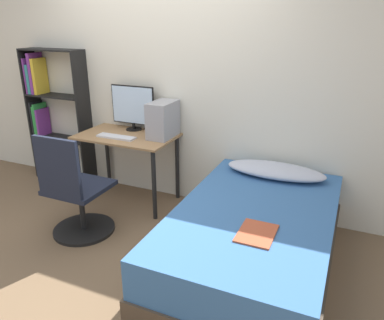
{
  "coord_description": "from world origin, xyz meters",
  "views": [
    {
      "loc": [
        1.87,
        -2.13,
        1.9
      ],
      "look_at": [
        0.65,
        0.64,
        0.75
      ],
      "focal_mm": 35.0,
      "sensor_mm": 36.0,
      "label": 1
    }
  ],
  "objects_px": {
    "keyboard": "(116,137)",
    "pc_tower": "(163,120)",
    "bed": "(253,241)",
    "office_chair": "(76,198)",
    "monitor": "(133,107)",
    "bookshelf": "(50,119)"
  },
  "relations": [
    {
      "from": "keyboard",
      "to": "pc_tower",
      "type": "relative_size",
      "value": 1.15
    },
    {
      "from": "bed",
      "to": "keyboard",
      "type": "bearing_deg",
      "value": 161.5
    },
    {
      "from": "office_chair",
      "to": "monitor",
      "type": "distance_m",
      "value": 1.19
    },
    {
      "from": "bookshelf",
      "to": "keyboard",
      "type": "distance_m",
      "value": 1.22
    },
    {
      "from": "bookshelf",
      "to": "keyboard",
      "type": "height_order",
      "value": "bookshelf"
    },
    {
      "from": "monitor",
      "to": "pc_tower",
      "type": "relative_size",
      "value": 1.41
    },
    {
      "from": "keyboard",
      "to": "monitor",
      "type": "bearing_deg",
      "value": 89.5
    },
    {
      "from": "bookshelf",
      "to": "office_chair",
      "type": "height_order",
      "value": "bookshelf"
    },
    {
      "from": "monitor",
      "to": "pc_tower",
      "type": "height_order",
      "value": "monitor"
    },
    {
      "from": "monitor",
      "to": "pc_tower",
      "type": "xyz_separation_m",
      "value": [
        0.42,
        -0.1,
        -0.07
      ]
    },
    {
      "from": "pc_tower",
      "to": "office_chair",
      "type": "bearing_deg",
      "value": -115.35
    },
    {
      "from": "keyboard",
      "to": "pc_tower",
      "type": "bearing_deg",
      "value": 28.37
    },
    {
      "from": "bookshelf",
      "to": "bed",
      "type": "relative_size",
      "value": 0.81
    },
    {
      "from": "monitor",
      "to": "pc_tower",
      "type": "distance_m",
      "value": 0.44
    },
    {
      "from": "office_chair",
      "to": "keyboard",
      "type": "height_order",
      "value": "office_chair"
    },
    {
      "from": "office_chair",
      "to": "monitor",
      "type": "bearing_deg",
      "value": 89.53
    },
    {
      "from": "monitor",
      "to": "keyboard",
      "type": "xyz_separation_m",
      "value": [
        -0.0,
        -0.33,
        -0.25
      ]
    },
    {
      "from": "keyboard",
      "to": "office_chair",
      "type": "bearing_deg",
      "value": -90.45
    },
    {
      "from": "office_chair",
      "to": "keyboard",
      "type": "relative_size",
      "value": 2.36
    },
    {
      "from": "bookshelf",
      "to": "monitor",
      "type": "xyz_separation_m",
      "value": [
        1.18,
        0.02,
        0.26
      ]
    },
    {
      "from": "office_chair",
      "to": "bed",
      "type": "distance_m",
      "value": 1.63
    },
    {
      "from": "office_chair",
      "to": "monitor",
      "type": "height_order",
      "value": "monitor"
    }
  ]
}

